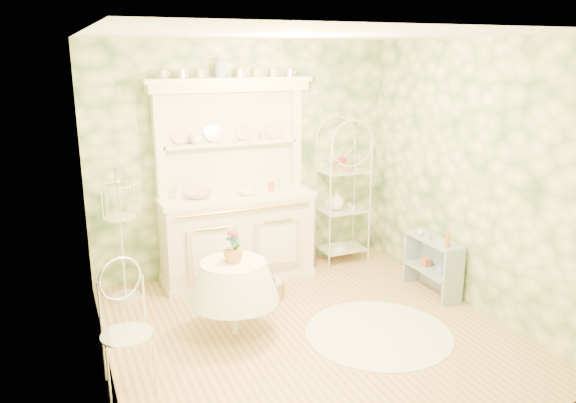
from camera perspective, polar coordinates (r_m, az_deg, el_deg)
name	(u,v)px	position (r m, az deg, el deg)	size (l,w,h in m)	color
floor	(309,331)	(5.45, 2.12, -13.03)	(3.60, 3.60, 0.00)	tan
ceiling	(312,34)	(4.82, 2.44, 16.62)	(3.60, 3.60, 0.00)	white
wall_left	(97,215)	(4.52, -18.82, -1.35)	(3.60, 3.60, 0.00)	beige
wall_right	(472,176)	(5.95, 18.15, 2.48)	(3.60, 3.60, 0.00)	beige
wall_back	(244,159)	(6.60, -4.46, 4.35)	(3.60, 3.60, 0.00)	beige
wall_front	(439,260)	(3.50, 15.05, -5.74)	(3.60, 3.60, 0.00)	beige
kitchen_dresser	(236,182)	(6.32, -5.31, 1.96)	(1.87, 0.61, 2.29)	white
bakers_rack	(343,189)	(6.96, 5.59, 1.22)	(0.57, 0.41, 1.84)	white
side_shelf	(432,267)	(6.35, 14.45, -6.43)	(0.26, 0.69, 0.59)	#95ACBB
round_table	(234,298)	(5.28, -5.48, -9.70)	(0.66, 0.66, 0.72)	white
cafe_chair	(127,339)	(4.63, -16.02, -13.32)	(0.37, 0.37, 0.82)	white
birdcage_stand	(121,235)	(6.11, -16.59, -3.31)	(0.34, 0.34, 1.42)	white
floor_basket	(269,289)	(6.09, -1.96, -8.88)	(0.30, 0.30, 0.19)	tan
lace_rug	(378,333)	(5.47, 9.18, -13.04)	(1.38, 1.38, 0.01)	white
bowl_floral	(199,197)	(6.23, -9.02, 0.42)	(0.30, 0.30, 0.07)	white
bowl_white	(248,194)	(6.29, -4.10, 0.73)	(0.22, 0.22, 0.07)	white
cup_left	(196,141)	(6.28, -9.31, 6.06)	(0.13, 0.13, 0.11)	white
cup_right	(263,137)	(6.51, -2.55, 6.55)	(0.09, 0.09, 0.09)	white
potted_geranium	(234,248)	(5.09, -5.56, -4.72)	(0.14, 0.10, 0.27)	#3F7238
bottle_amber	(448,241)	(6.01, 15.91, -3.85)	(0.06, 0.06, 0.16)	#B66532
bottle_blue	(429,236)	(6.20, 14.16, -3.42)	(0.04, 0.04, 0.09)	#879DD1
bottle_glass	(421,232)	(6.33, 13.35, -3.05)	(0.06, 0.06, 0.08)	silver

